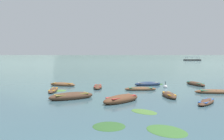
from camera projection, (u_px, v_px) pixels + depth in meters
The scene contains 22 objects.
ground_plane at pixel (123, 55), 1503.50m from camera, with size 6000.00×6000.00×0.00m, color #385660.
mountain_1 at pixel (32, 28), 2101.94m from camera, with size 2001.26×2001.26×462.70m, color slate.
mountain_2 at pixel (101, 23), 2289.38m from camera, with size 2213.63×2213.63×605.39m, color #56665B.
mountain_3 at pixel (176, 29), 2323.71m from camera, with size 1984.99×1984.99×500.29m, color slate.
rowboat_0 at pixel (140, 89), 27.43m from camera, with size 3.76×1.31×0.48m.
rowboat_1 at pixel (121, 99), 20.66m from camera, with size 3.81×4.01×0.80m.
rowboat_2 at pixel (195, 84), 31.82m from camera, with size 2.14×4.11×0.58m.
rowboat_3 at pixel (98, 87), 29.09m from camera, with size 1.23×3.31×0.50m.
rowboat_4 at pixel (53, 90), 26.52m from camera, with size 1.23×3.62×0.43m.
rowboat_5 at pixel (148, 84), 31.64m from camera, with size 3.86×2.21×0.62m.
rowboat_6 at pixel (215, 92), 25.25m from camera, with size 4.35×1.30×0.52m.
rowboat_7 at pixel (206, 102), 19.97m from camera, with size 2.65×3.25×0.43m.
rowboat_8 at pixel (71, 96), 22.05m from camera, with size 4.37×3.38×0.79m.
rowboat_9 at pixel (63, 84), 31.26m from camera, with size 3.85×2.07×0.56m.
rowboat_10 at pixel (169, 95), 23.05m from camera, with size 1.40×3.25×0.57m.
ferry_0 at pixel (192, 60), 154.73m from camera, with size 11.00×5.22×2.54m.
mooring_buoy at pixel (165, 87), 29.48m from camera, with size 0.49×0.49×0.93m.
weed_patch_0 at pixel (166, 131), 12.88m from camera, with size 1.89×2.47×0.14m, color #38662D.
weed_patch_2 at pixel (144, 112), 17.14m from camera, with size 2.16×1.32×0.14m, color #477033.
weed_patch_3 at pixel (109, 126), 13.68m from camera, with size 1.90×1.91×0.14m, color #2D5628.
weed_patch_4 at pixel (158, 84), 32.82m from camera, with size 1.40×1.86×0.14m, color #2D5628.
weed_patch_5 at pixel (58, 91), 27.03m from camera, with size 1.96×1.57×0.14m, color #477033.
Camera 1 is at (0.81, -8.29, 4.18)m, focal length 38.00 mm.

